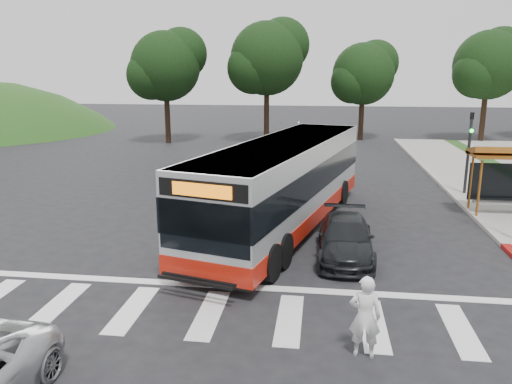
# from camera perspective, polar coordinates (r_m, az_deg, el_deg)

# --- Properties ---
(ground) EXTENTS (140.00, 140.00, 0.00)m
(ground) POSITION_cam_1_polar(r_m,az_deg,el_deg) (17.34, -1.72, -6.18)
(ground) COLOR black
(ground) RESTS_ON ground
(sidewalk_east) EXTENTS (4.00, 40.00, 0.12)m
(sidewalk_east) POSITION_cam_1_polar(r_m,az_deg,el_deg) (26.16, 25.92, -0.57)
(sidewalk_east) COLOR gray
(sidewalk_east) RESTS_ON ground
(curb_east) EXTENTS (0.30, 40.00, 0.15)m
(curb_east) POSITION_cam_1_polar(r_m,az_deg,el_deg) (25.58, 21.67, -0.41)
(curb_east) COLOR #9E9991
(curb_east) RESTS_ON ground
(crosswalk_ladder) EXTENTS (18.00, 2.60, 0.01)m
(crosswalk_ladder) POSITION_cam_1_polar(r_m,az_deg,el_deg) (12.83, -5.37, -13.72)
(crosswalk_ladder) COLOR silver
(crosswalk_ladder) RESTS_ON ground
(traffic_signal_ne_short) EXTENTS (0.18, 0.37, 4.00)m
(traffic_signal_ne_short) POSITION_cam_1_polar(r_m,az_deg,el_deg) (25.77, 23.19, 5.00)
(traffic_signal_ne_short) COLOR black
(traffic_signal_ne_short) RESTS_ON ground
(tree_ne_a) EXTENTS (6.16, 5.74, 9.30)m
(tree_ne_a) POSITION_cam_1_polar(r_m,az_deg,el_deg) (46.15, 25.12, 13.12)
(tree_ne_a) COLOR black
(tree_ne_a) RESTS_ON parking_lot
(tree_north_a) EXTENTS (6.60, 6.15, 10.17)m
(tree_north_a) POSITION_cam_1_polar(r_m,az_deg,el_deg) (42.41, 1.37, 15.14)
(tree_north_a) COLOR black
(tree_north_a) RESTS_ON ground
(tree_north_b) EXTENTS (5.72, 5.33, 8.43)m
(tree_north_b) POSITION_cam_1_polar(r_m,az_deg,el_deg) (44.27, 12.26, 13.15)
(tree_north_b) COLOR black
(tree_north_b) RESTS_ON ground
(tree_north_c) EXTENTS (6.16, 5.74, 9.30)m
(tree_north_c) POSITION_cam_1_polar(r_m,az_deg,el_deg) (42.06, -10.20, 14.09)
(tree_north_c) COLOR black
(tree_north_c) RESTS_ON ground
(transit_bus) EXTENTS (6.01, 13.15, 3.32)m
(transit_bus) POSITION_cam_1_polar(r_m,az_deg,el_deg) (18.91, 3.25, 0.75)
(transit_bus) COLOR #B1B3B6
(transit_bus) RESTS_ON ground
(pedestrian) EXTENTS (0.69, 0.48, 1.82)m
(pedestrian) POSITION_cam_1_polar(r_m,az_deg,el_deg) (10.97, 12.35, -13.74)
(pedestrian) COLOR silver
(pedestrian) RESTS_ON ground
(dark_sedan) EXTENTS (1.82, 4.34, 1.25)m
(dark_sedan) POSITION_cam_1_polar(r_m,az_deg,el_deg) (16.47, 10.18, -5.18)
(dark_sedan) COLOR black
(dark_sedan) RESTS_ON ground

